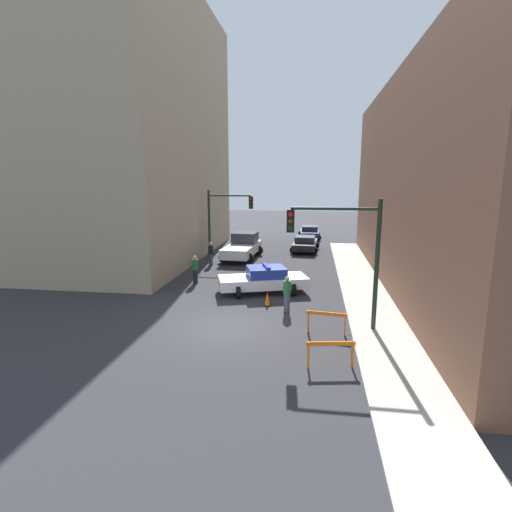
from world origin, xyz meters
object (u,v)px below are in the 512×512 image
white_truck (243,247)px  pedestrian_crossing (195,269)px  traffic_light_near (347,245)px  parked_car_mid (309,232)px  pedestrian_sidewalk (287,293)px  traffic_cone (267,299)px  parked_car_near (305,243)px  barrier_front (331,350)px  barrier_mid (327,319)px  pedestrian_corner (211,253)px  police_car (264,279)px  traffic_light_far (223,215)px

white_truck → pedestrian_crossing: (-1.43, -7.74, -0.04)m
traffic_light_near → parked_car_mid: (-1.70, 24.90, -2.86)m
pedestrian_sidewalk → traffic_cone: 1.32m
traffic_light_near → parked_car_near: (-1.97, 17.59, -2.86)m
pedestrian_sidewalk → barrier_front: pedestrian_sidewalk is taller
parked_car_mid → pedestrian_crossing: bearing=-110.7°
pedestrian_sidewalk → barrier_mid: pedestrian_sidewalk is taller
parked_car_near → pedestrian_sidewalk: pedestrian_sidewalk is taller
pedestrian_corner → pedestrian_sidewalk: (5.99, -9.14, 0.00)m
pedestrian_sidewalk → barrier_mid: bearing=-65.6°
pedestrian_crossing → barrier_front: bearing=72.5°
pedestrian_corner → traffic_cone: 9.84m
parked_car_near → pedestrian_crossing: (-6.13, -11.39, 0.19)m
pedestrian_corner → barrier_mid: size_ratio=1.04×
police_car → parked_car_mid: 20.13m
pedestrian_corner → barrier_mid: (7.74, -11.68, -0.24)m
police_car → pedestrian_corner: bearing=18.3°
parked_car_near → barrier_front: bearing=-83.0°
police_car → traffic_cone: 2.28m
traffic_light_far → barrier_mid: 16.04m
traffic_light_near → police_car: size_ratio=1.03×
pedestrian_corner → traffic_cone: size_ratio=2.53×
pedestrian_crossing → pedestrian_corner: size_ratio=1.00×
parked_car_near → pedestrian_crossing: bearing=-114.9°
traffic_light_near → pedestrian_sidewalk: size_ratio=3.13×
white_truck → parked_car_mid: white_truck is taller
barrier_front → barrier_mid: (-0.04, 2.90, 0.00)m
parked_car_near → parked_car_mid: 7.31m
traffic_light_far → white_truck: 2.88m
pedestrian_crossing → pedestrian_corner: bearing=-141.1°
parked_car_near → traffic_light_far: bearing=-142.4°
pedestrian_corner → pedestrian_sidewalk: same height
white_truck → pedestrian_crossing: white_truck is taller
parked_car_near → parked_car_mid: bearing=91.3°
parked_car_near → traffic_light_near: bearing=-80.2°
traffic_light_near → barrier_front: size_ratio=3.28×
police_car → pedestrian_crossing: (-4.21, 1.30, 0.14)m
traffic_light_near → pedestrian_corner: size_ratio=3.13×
pedestrian_sidewalk → parked_car_mid: bearing=78.0°
barrier_front → traffic_cone: (-2.77, 6.13, -0.30)m
pedestrian_crossing → pedestrian_corner: same height
pedestrian_sidewalk → traffic_cone: size_ratio=2.53×
barrier_mid → traffic_cone: 4.23m
traffic_light_far → barrier_front: bearing=-66.5°
white_truck → pedestrian_sidewalk: (4.21, -11.94, -0.04)m
police_car → barrier_mid: 6.29m
parked_car_mid → pedestrian_sidewalk: pedestrian_sidewalk is taller
traffic_cone → traffic_light_far: bearing=113.1°
parked_car_mid → traffic_cone: 22.28m
traffic_light_far → white_truck: size_ratio=0.94×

